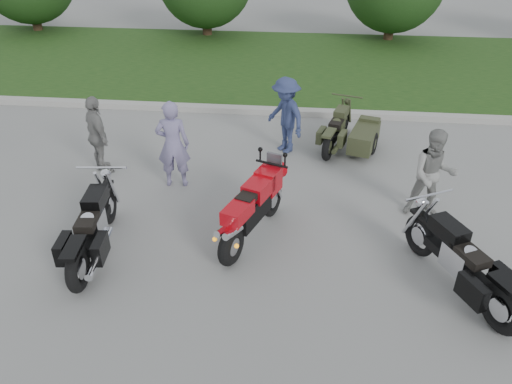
# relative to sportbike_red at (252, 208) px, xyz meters

# --- Properties ---
(ground) EXTENTS (80.00, 80.00, 0.00)m
(ground) POSITION_rel_sportbike_red_xyz_m (-0.23, -0.51, -0.60)
(ground) COLOR gray
(ground) RESTS_ON ground
(curb) EXTENTS (60.00, 0.30, 0.15)m
(curb) POSITION_rel_sportbike_red_xyz_m (-0.23, 5.49, -0.53)
(curb) COLOR #A9A79F
(curb) RESTS_ON ground
(grass_strip) EXTENTS (60.00, 8.00, 0.14)m
(grass_strip) POSITION_rel_sportbike_red_xyz_m (-0.23, 9.64, -0.53)
(grass_strip) COLOR #38591E
(grass_strip) RESTS_ON ground
(sportbike_red) EXTENTS (0.93, 2.07, 1.03)m
(sportbike_red) POSITION_rel_sportbike_red_xyz_m (0.00, 0.00, 0.00)
(sportbike_red) COLOR black
(sportbike_red) RESTS_ON ground
(cruiser_left) EXTENTS (0.54, 2.41, 0.93)m
(cruiser_left) POSITION_rel_sportbike_red_xyz_m (-2.44, -0.71, -0.13)
(cruiser_left) COLOR black
(cruiser_left) RESTS_ON ground
(cruiser_right) EXTENTS (1.25, 2.26, 0.94)m
(cruiser_right) POSITION_rel_sportbike_red_xyz_m (3.14, -0.98, -0.12)
(cruiser_right) COLOR black
(cruiser_right) RESTS_ON ground
(cruiser_sidecar) EXTENTS (1.36, 2.04, 0.81)m
(cruiser_sidecar) POSITION_rel_sportbike_red_xyz_m (1.85, 3.55, -0.22)
(cruiser_sidecar) COLOR black
(cruiser_sidecar) RESTS_ON ground
(person_stripe) EXTENTS (0.69, 0.50, 1.75)m
(person_stripe) POSITION_rel_sportbike_red_xyz_m (-1.70, 1.65, 0.27)
(person_stripe) COLOR #8179A4
(person_stripe) RESTS_ON ground
(person_grey) EXTENTS (0.82, 0.64, 1.64)m
(person_grey) POSITION_rel_sportbike_red_xyz_m (3.05, 1.06, 0.22)
(person_grey) COLOR gray
(person_grey) RESTS_ON ground
(person_denim) EXTENTS (1.19, 1.24, 1.69)m
(person_denim) POSITION_rel_sportbike_red_xyz_m (0.36, 3.37, 0.24)
(person_denim) COLOR navy
(person_denim) RESTS_ON ground
(person_back) EXTENTS (0.93, 0.98, 1.63)m
(person_back) POSITION_rel_sportbike_red_xyz_m (-3.34, 2.00, 0.22)
(person_back) COLOR gray
(person_back) RESTS_ON ground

